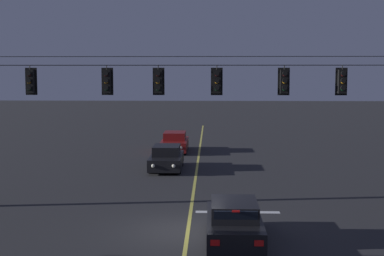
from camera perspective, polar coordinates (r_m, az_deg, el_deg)
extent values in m
plane|color=#28282B|center=(20.39, -0.41, -10.36)|extent=(180.00, 180.00, 0.00)
cube|color=#D1C64C|center=(29.45, 0.32, -5.33)|extent=(0.14, 60.00, 0.01)
cube|color=silver|center=(23.03, 4.65, -8.49)|extent=(3.40, 0.36, 0.01)
cylinder|color=black|center=(22.91, -0.08, 6.38)|extent=(18.09, 0.03, 0.03)
cylinder|color=black|center=(22.92, -0.08, 7.26)|extent=(18.09, 0.02, 0.02)
cylinder|color=black|center=(24.07, -16.12, 5.91)|extent=(0.04, 0.04, 0.18)
cube|color=black|center=(24.07, -16.08, 4.56)|extent=(0.32, 0.26, 0.96)
cube|color=black|center=(24.21, -15.97, 4.57)|extent=(0.48, 0.03, 1.12)
sphere|color=#380A0A|center=(23.91, -16.22, 5.24)|extent=(0.17, 0.17, 0.17)
cylinder|color=black|center=(23.88, -16.25, 5.34)|extent=(0.20, 0.10, 0.20)
sphere|color=orange|center=(23.92, -16.20, 4.55)|extent=(0.17, 0.17, 0.17)
cylinder|color=black|center=(23.88, -16.23, 4.65)|extent=(0.20, 0.10, 0.20)
sphere|color=black|center=(23.92, -16.18, 3.86)|extent=(0.17, 0.17, 0.17)
cylinder|color=black|center=(23.88, -16.21, 3.96)|extent=(0.20, 0.10, 0.20)
cylinder|color=black|center=(23.29, -8.65, 6.09)|extent=(0.04, 0.04, 0.18)
cube|color=black|center=(23.29, -8.63, 4.68)|extent=(0.32, 0.26, 0.96)
cube|color=black|center=(23.43, -8.57, 4.69)|extent=(0.48, 0.03, 1.12)
sphere|color=#380A0A|center=(23.13, -8.72, 5.39)|extent=(0.17, 0.17, 0.17)
cylinder|color=black|center=(23.09, -8.74, 5.49)|extent=(0.20, 0.10, 0.20)
sphere|color=orange|center=(23.13, -8.70, 4.68)|extent=(0.17, 0.17, 0.17)
cylinder|color=black|center=(23.09, -8.72, 4.78)|extent=(0.20, 0.10, 0.20)
sphere|color=black|center=(23.14, -8.69, 3.96)|extent=(0.17, 0.17, 0.17)
cylinder|color=black|center=(23.10, -8.71, 4.07)|extent=(0.20, 0.10, 0.20)
cylinder|color=black|center=(23.00, -3.44, 6.15)|extent=(0.04, 0.04, 0.18)
cube|color=black|center=(23.00, -3.44, 4.73)|extent=(0.32, 0.26, 0.96)
cube|color=black|center=(23.14, -3.40, 4.73)|extent=(0.48, 0.03, 1.12)
sphere|color=#380A0A|center=(22.84, -3.48, 5.44)|extent=(0.17, 0.17, 0.17)
cylinder|color=black|center=(22.80, -3.49, 5.55)|extent=(0.20, 0.10, 0.20)
sphere|color=orange|center=(22.84, -3.47, 4.72)|extent=(0.17, 0.17, 0.17)
cylinder|color=black|center=(22.80, -3.48, 4.82)|extent=(0.20, 0.10, 0.20)
sphere|color=black|center=(22.85, -3.47, 4.00)|extent=(0.17, 0.17, 0.17)
cylinder|color=black|center=(22.81, -3.48, 4.10)|extent=(0.20, 0.10, 0.20)
cylinder|color=black|center=(22.90, 2.53, 6.15)|extent=(0.04, 0.04, 0.18)
cube|color=black|center=(22.90, 2.53, 4.73)|extent=(0.32, 0.26, 0.96)
cube|color=black|center=(23.05, 2.52, 4.73)|extent=(0.48, 0.03, 1.12)
sphere|color=#380A0A|center=(22.74, 2.53, 5.45)|extent=(0.17, 0.17, 0.17)
cylinder|color=black|center=(22.70, 2.54, 5.55)|extent=(0.20, 0.10, 0.20)
sphere|color=orange|center=(22.74, 2.53, 4.72)|extent=(0.17, 0.17, 0.17)
cylinder|color=black|center=(22.70, 2.53, 4.83)|extent=(0.20, 0.10, 0.20)
sphere|color=black|center=(22.75, 2.53, 3.99)|extent=(0.17, 0.17, 0.17)
cylinder|color=black|center=(22.71, 2.53, 4.10)|extent=(0.20, 0.10, 0.20)
cylinder|color=black|center=(23.09, 9.34, 6.08)|extent=(0.04, 0.04, 0.18)
cube|color=black|center=(23.09, 9.32, 4.67)|extent=(0.32, 0.26, 0.96)
cube|color=black|center=(23.24, 9.27, 4.67)|extent=(0.48, 0.03, 1.12)
sphere|color=#380A0A|center=(22.93, 9.38, 5.38)|extent=(0.17, 0.17, 0.17)
cylinder|color=black|center=(22.89, 9.40, 5.48)|extent=(0.20, 0.10, 0.20)
sphere|color=orange|center=(22.93, 9.37, 4.66)|extent=(0.17, 0.17, 0.17)
cylinder|color=black|center=(22.89, 9.39, 4.76)|extent=(0.20, 0.10, 0.20)
sphere|color=black|center=(22.94, 9.36, 3.94)|extent=(0.17, 0.17, 0.17)
cylinder|color=black|center=(22.90, 9.37, 4.04)|extent=(0.20, 0.10, 0.20)
cylinder|color=black|center=(23.50, 15.00, 5.95)|extent=(0.04, 0.04, 0.18)
cube|color=black|center=(23.50, 14.97, 4.56)|extent=(0.32, 0.26, 0.96)
cube|color=black|center=(23.65, 14.89, 4.57)|extent=(0.48, 0.03, 1.12)
sphere|color=#380A0A|center=(23.35, 15.07, 5.26)|extent=(0.17, 0.17, 0.17)
cylinder|color=black|center=(23.31, 15.10, 5.37)|extent=(0.20, 0.10, 0.20)
sphere|color=orange|center=(23.35, 15.06, 4.56)|extent=(0.17, 0.17, 0.17)
cylinder|color=black|center=(23.31, 15.08, 4.66)|extent=(0.20, 0.10, 0.20)
sphere|color=black|center=(23.36, 15.04, 3.85)|extent=(0.17, 0.17, 0.17)
cylinder|color=black|center=(23.31, 15.06, 3.95)|extent=(0.20, 0.10, 0.20)
cube|color=black|center=(19.10, 4.27, -9.90)|extent=(1.80, 4.30, 0.68)
cube|color=black|center=(18.83, 4.30, -8.22)|extent=(1.51, 2.15, 0.54)
cube|color=black|center=(19.74, 4.19, -7.56)|extent=(1.40, 0.21, 0.48)
cube|color=black|center=(17.80, 4.45, -9.04)|extent=(1.37, 0.18, 0.46)
cylinder|color=black|center=(20.42, 1.86, -9.40)|extent=(0.22, 0.64, 0.64)
cylinder|color=black|center=(20.48, 6.36, -9.39)|extent=(0.22, 0.64, 0.64)
cylinder|color=black|center=(17.86, 1.86, -11.64)|extent=(0.22, 0.64, 0.64)
cylinder|color=black|center=(17.93, 7.03, -11.61)|extent=(0.22, 0.64, 0.64)
cube|color=red|center=(16.98, 2.35, -11.55)|extent=(0.28, 0.03, 0.18)
cube|color=red|center=(17.04, 6.80, -11.52)|extent=(0.28, 0.03, 0.18)
cube|color=red|center=(17.64, 4.47, -8.40)|extent=(0.24, 0.04, 0.06)
cube|color=black|center=(32.68, -2.60, -3.33)|extent=(1.80, 4.30, 0.68)
cube|color=black|center=(32.71, -2.59, -2.25)|extent=(1.51, 2.15, 0.54)
cube|color=black|center=(31.78, -2.72, -2.48)|extent=(1.40, 0.21, 0.48)
cube|color=black|center=(33.76, -2.45, -2.00)|extent=(1.37, 0.18, 0.46)
cylinder|color=black|center=(31.34, -1.34, -4.07)|extent=(0.22, 0.64, 0.64)
cylinder|color=black|center=(31.47, -4.23, -4.04)|extent=(0.22, 0.64, 0.64)
cylinder|color=black|center=(33.97, -1.09, -3.30)|extent=(0.22, 0.64, 0.64)
cylinder|color=black|center=(34.09, -3.75, -3.28)|extent=(0.22, 0.64, 0.64)
sphere|color=white|center=(30.49, -1.87, -3.87)|extent=(0.20, 0.20, 0.20)
sphere|color=white|center=(30.59, -3.96, -3.85)|extent=(0.20, 0.20, 0.20)
cube|color=maroon|center=(39.94, -1.76, -1.68)|extent=(1.80, 4.30, 0.68)
cube|color=maroon|center=(39.98, -1.75, -0.79)|extent=(1.51, 2.15, 0.54)
cube|color=black|center=(39.05, -1.84, -0.94)|extent=(1.40, 0.21, 0.48)
cube|color=black|center=(41.04, -1.66, -0.62)|extent=(1.37, 0.18, 0.46)
cylinder|color=black|center=(38.60, -0.71, -2.21)|extent=(0.22, 0.64, 0.64)
cylinder|color=black|center=(38.70, -3.06, -2.20)|extent=(0.22, 0.64, 0.64)
cylinder|color=black|center=(41.24, -0.54, -1.70)|extent=(0.22, 0.64, 0.64)
cylinder|color=black|center=(41.34, -2.74, -1.69)|extent=(0.22, 0.64, 0.64)
sphere|color=white|center=(37.75, -1.13, -2.01)|extent=(0.20, 0.20, 0.20)
sphere|color=white|center=(37.82, -2.82, -2.00)|extent=(0.20, 0.20, 0.20)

